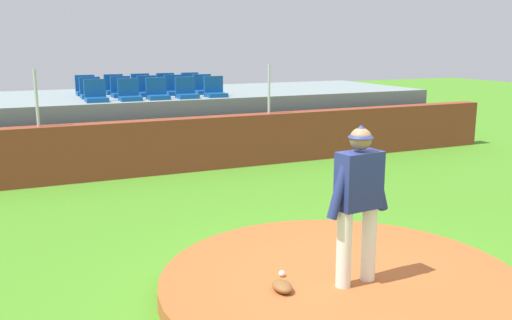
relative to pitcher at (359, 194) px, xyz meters
The scene contains 24 objects.
ground_plane 1.26m from the pitcher, 99.80° to the left, with size 60.00×60.00×0.00m, color #498E22.
pitchers_mound 1.15m from the pitcher, 99.80° to the left, with size 4.15×4.15×0.21m, color #AE592A.
pitcher is the anchor object (origin of this frame).
baseball 1.29m from the pitcher, 143.79° to the left, with size 0.07×0.07×0.07m, color white.
fielding_glove 1.29m from the pitcher, behind, with size 0.30×0.20×0.11m, color brown.
brick_barrier 7.00m from the pitcher, 90.31° to the left, with size 17.26×0.40×1.19m, color brown.
fence_post_left 7.52m from the pitcher, 111.76° to the left, with size 0.06×0.06×1.13m, color silver.
fence_post_right 7.35m from the pitcher, 71.88° to the left, with size 0.06×0.06×1.13m, color silver.
bleacher_platform 9.81m from the pitcher, 90.22° to the left, with size 15.16×4.33×1.51m, color gray.
stadium_chair_0 8.30m from the pitcher, 100.17° to the left, with size 0.48×0.44×0.50m.
stadium_chair_1 8.18m from the pitcher, 95.05° to the left, with size 0.48×0.44×0.50m.
stadium_chair_2 8.16m from the pitcher, 90.42° to the left, with size 0.48×0.44×0.50m.
stadium_chair_3 8.17m from the pitcher, 85.47° to the left, with size 0.48×0.44×0.50m.
stadium_chair_4 8.28m from the pitcher, 80.40° to the left, with size 0.48×0.44×0.50m.
stadium_chair_5 9.20m from the pitcher, 99.05° to the left, with size 0.48×0.44×0.50m.
stadium_chair_6 9.10m from the pitcher, 94.52° to the left, with size 0.48×0.44×0.50m.
stadium_chair_7 9.05m from the pitcher, 90.41° to the left, with size 0.48×0.44×0.50m.
stadium_chair_8 9.11m from the pitcher, 86.00° to the left, with size 0.48×0.44×0.50m.
stadium_chair_9 9.14m from the pitcher, 81.30° to the left, with size 0.48×0.44×0.50m.
stadium_chair_10 10.05m from the pitcher, 98.24° to the left, with size 0.48×0.44×0.50m.
stadium_chair_11 9.99m from the pitcher, 94.14° to the left, with size 0.48×0.44×0.50m.
stadium_chair_12 9.98m from the pitcher, 90.10° to the left, with size 0.48×0.44×0.50m.
stadium_chair_13 10.01m from the pitcher, 86.17° to the left, with size 0.48×0.44×0.50m.
stadium_chair_14 10.05m from the pitcher, 82.30° to the left, with size 0.48×0.44×0.50m.
Camera 1 is at (-3.36, -5.05, 2.83)m, focal length 39.37 mm.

